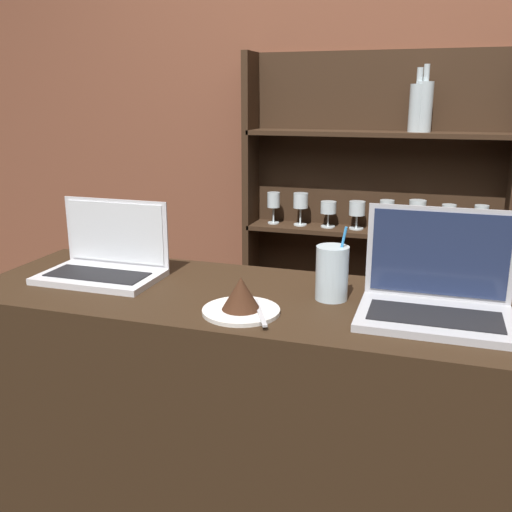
# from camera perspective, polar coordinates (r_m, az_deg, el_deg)

# --- Properties ---
(bar_counter) EXTENTS (1.80, 0.51, 1.01)m
(bar_counter) POSITION_cam_1_polar(r_m,az_deg,el_deg) (1.70, 4.30, -20.70)
(bar_counter) COLOR black
(bar_counter) RESTS_ON ground_plane
(back_wall) EXTENTS (7.00, 0.06, 2.70)m
(back_wall) POSITION_cam_1_polar(r_m,az_deg,el_deg) (2.63, 11.32, 11.79)
(back_wall) COLOR brown
(back_wall) RESTS_ON ground_plane
(back_shelf) EXTENTS (1.14, 0.18, 1.70)m
(back_shelf) POSITION_cam_1_polar(r_m,az_deg,el_deg) (2.61, 11.53, 1.57)
(back_shelf) COLOR #332114
(back_shelf) RESTS_ON ground_plane
(laptop_near) EXTENTS (0.33, 0.21, 0.21)m
(laptop_near) POSITION_cam_1_polar(r_m,az_deg,el_deg) (1.69, -14.79, -0.42)
(laptop_near) COLOR silver
(laptop_near) RESTS_ON bar_counter
(laptop_far) EXTENTS (0.35, 0.24, 0.25)m
(laptop_far) POSITION_cam_1_polar(r_m,az_deg,el_deg) (1.40, 17.57, -3.64)
(laptop_far) COLOR #ADADB2
(laptop_far) RESTS_ON bar_counter
(cake_plate) EXTENTS (0.19, 0.19, 0.09)m
(cake_plate) POSITION_cam_1_polar(r_m,az_deg,el_deg) (1.36, -1.49, -4.36)
(cake_plate) COLOR silver
(cake_plate) RESTS_ON bar_counter
(water_glass) EXTENTS (0.08, 0.08, 0.19)m
(water_glass) POSITION_cam_1_polar(r_m,az_deg,el_deg) (1.46, 7.61, -1.68)
(water_glass) COLOR silver
(water_glass) RESTS_ON bar_counter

